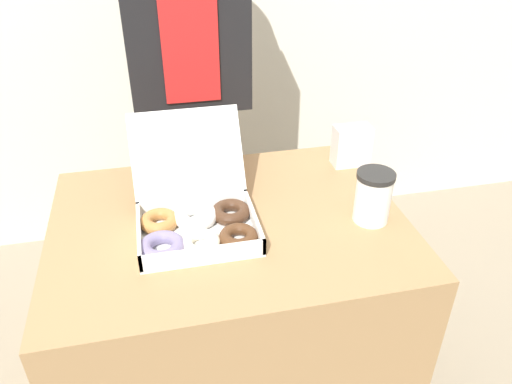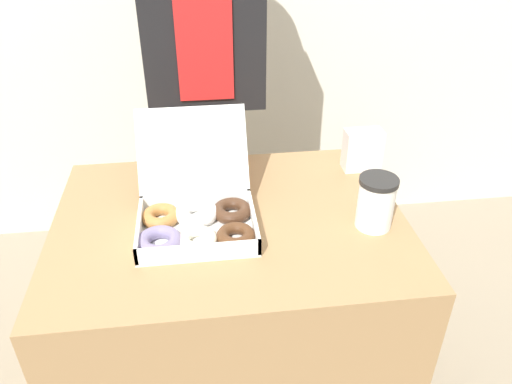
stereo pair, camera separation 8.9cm
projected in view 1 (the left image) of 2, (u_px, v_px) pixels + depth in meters
table at (232, 323)px, 1.43m from camera, size 0.87×0.66×0.73m
donut_box at (196, 218)px, 1.18m from camera, size 0.30×0.34×0.23m
coffee_cup at (373, 196)px, 1.21m from camera, size 0.09×0.09×0.13m
napkin_holder at (351, 146)px, 1.45m from camera, size 0.11×0.06×0.12m
person_customer at (190, 74)px, 1.53m from camera, size 0.36×0.23×1.63m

